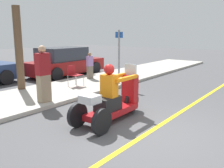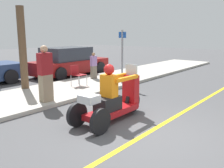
{
  "view_description": "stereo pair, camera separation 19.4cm",
  "coord_description": "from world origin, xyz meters",
  "px_view_note": "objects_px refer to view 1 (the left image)",
  "views": [
    {
      "loc": [
        -4.65,
        -2.54,
        2.21
      ],
      "look_at": [
        0.19,
        1.14,
        0.95
      ],
      "focal_mm": 40.0,
      "sensor_mm": 36.0,
      "label": 1
    },
    {
      "loc": [
        -4.53,
        -2.69,
        2.21
      ],
      "look_at": [
        0.19,
        1.14,
        0.95
      ],
      "focal_mm": 40.0,
      "sensor_mm": 36.0,
      "label": 2
    }
  ],
  "objects_px": {
    "spectator_with_child": "(43,75)",
    "parked_car_lot_center": "(64,62)",
    "folding_chair_set_back": "(74,73)",
    "spectator_near_curb": "(90,66)",
    "motorcycle_trike": "(112,101)",
    "tree_trunk": "(19,48)",
    "street_sign": "(119,55)"
  },
  "relations": [
    {
      "from": "spectator_with_child",
      "to": "parked_car_lot_center",
      "type": "distance_m",
      "value": 5.55
    },
    {
      "from": "motorcycle_trike",
      "to": "spectator_with_child",
      "type": "xyz_separation_m",
      "value": [
        -0.21,
        2.46,
        0.43
      ]
    },
    {
      "from": "folding_chair_set_back",
      "to": "parked_car_lot_center",
      "type": "xyz_separation_m",
      "value": [
        1.95,
        2.7,
        0.07
      ]
    },
    {
      "from": "parked_car_lot_center",
      "to": "spectator_with_child",
      "type": "bearing_deg",
      "value": -138.56
    },
    {
      "from": "spectator_with_child",
      "to": "spectator_near_curb",
      "type": "bearing_deg",
      "value": 22.35
    },
    {
      "from": "spectator_with_child",
      "to": "folding_chair_set_back",
      "type": "height_order",
      "value": "spectator_with_child"
    },
    {
      "from": "spectator_with_child",
      "to": "folding_chair_set_back",
      "type": "xyz_separation_m",
      "value": [
        2.21,
        0.97,
        -0.32
      ]
    },
    {
      "from": "spectator_with_child",
      "to": "tree_trunk",
      "type": "xyz_separation_m",
      "value": [
        0.61,
        2.16,
        0.69
      ]
    },
    {
      "from": "parked_car_lot_center",
      "to": "tree_trunk",
      "type": "bearing_deg",
      "value": -156.95
    },
    {
      "from": "spectator_with_child",
      "to": "tree_trunk",
      "type": "bearing_deg",
      "value": 74.13
    },
    {
      "from": "spectator_near_curb",
      "to": "folding_chair_set_back",
      "type": "xyz_separation_m",
      "value": [
        -1.6,
        -0.59,
        -0.07
      ]
    },
    {
      "from": "street_sign",
      "to": "spectator_near_curb",
      "type": "bearing_deg",
      "value": 86.47
    },
    {
      "from": "spectator_near_curb",
      "to": "folding_chair_set_back",
      "type": "distance_m",
      "value": 1.7
    },
    {
      "from": "spectator_near_curb",
      "to": "motorcycle_trike",
      "type": "bearing_deg",
      "value": -131.77
    },
    {
      "from": "motorcycle_trike",
      "to": "folding_chair_set_back",
      "type": "height_order",
      "value": "motorcycle_trike"
    },
    {
      "from": "spectator_with_child",
      "to": "parked_car_lot_center",
      "type": "bearing_deg",
      "value": 41.44
    },
    {
      "from": "street_sign",
      "to": "spectator_with_child",
      "type": "bearing_deg",
      "value": 177.58
    },
    {
      "from": "folding_chair_set_back",
      "to": "street_sign",
      "type": "relative_size",
      "value": 0.37
    },
    {
      "from": "spectator_near_curb",
      "to": "street_sign",
      "type": "distance_m",
      "value": 1.83
    },
    {
      "from": "folding_chair_set_back",
      "to": "street_sign",
      "type": "xyz_separation_m",
      "value": [
        1.49,
        -1.13,
        0.69
      ]
    },
    {
      "from": "street_sign",
      "to": "motorcycle_trike",
      "type": "bearing_deg",
      "value": -146.54
    },
    {
      "from": "motorcycle_trike",
      "to": "spectator_with_child",
      "type": "height_order",
      "value": "spectator_with_child"
    },
    {
      "from": "spectator_near_curb",
      "to": "spectator_with_child",
      "type": "relative_size",
      "value": 0.7
    },
    {
      "from": "tree_trunk",
      "to": "spectator_near_curb",
      "type": "bearing_deg",
      "value": -10.62
    },
    {
      "from": "street_sign",
      "to": "tree_trunk",
      "type": "bearing_deg",
      "value": 143.06
    },
    {
      "from": "motorcycle_trike",
      "to": "folding_chair_set_back",
      "type": "relative_size",
      "value": 2.9
    },
    {
      "from": "folding_chair_set_back",
      "to": "parked_car_lot_center",
      "type": "relative_size",
      "value": 0.19
    },
    {
      "from": "motorcycle_trike",
      "to": "street_sign",
      "type": "bearing_deg",
      "value": 33.46
    },
    {
      "from": "spectator_near_curb",
      "to": "spectator_with_child",
      "type": "distance_m",
      "value": 4.12
    },
    {
      "from": "parked_car_lot_center",
      "to": "folding_chair_set_back",
      "type": "bearing_deg",
      "value": -125.89
    },
    {
      "from": "motorcycle_trike",
      "to": "tree_trunk",
      "type": "relative_size",
      "value": 0.78
    },
    {
      "from": "motorcycle_trike",
      "to": "parked_car_lot_center",
      "type": "bearing_deg",
      "value": 57.21
    }
  ]
}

